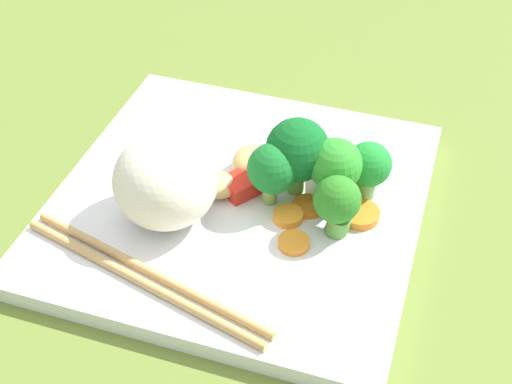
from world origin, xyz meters
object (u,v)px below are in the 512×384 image
Objects in this scene: broccoli_floret_3 at (337,202)px; rice_mound at (165,181)px; square_plate at (239,203)px; chopstick_pair at (144,276)px; carrot_slice_4 at (309,203)px.

rice_mound is at bearing -83.17° from broccoli_floret_3.
chopstick_pair is (10.15, -4.16, 1.08)cm from square_plate.
broccoli_floret_3 is at bearing 96.83° from rice_mound.
rice_mound is 7.43cm from chopstick_pair.
carrot_slice_4 is at bearing -133.35° from broccoli_floret_3.
carrot_slice_4 is 0.12× the size of chopstick_pair.
chopstick_pair reaches higher than carrot_slice_4.
broccoli_floret_3 reaches higher than chopstick_pair.
carrot_slice_4 reaches higher than square_plate.
broccoli_floret_3 is 2.01× the size of carrot_slice_4.
square_plate is at bearing 85.83° from chopstick_pair.
broccoli_floret_3 is at bearing 46.65° from carrot_slice_4.
carrot_slice_4 is 14.40cm from chopstick_pair.
rice_mound is 3.20× the size of carrot_slice_4.
broccoli_floret_3 reaches higher than carrot_slice_4.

